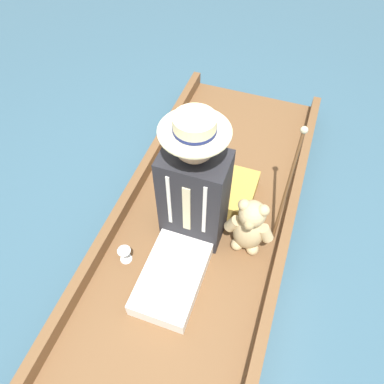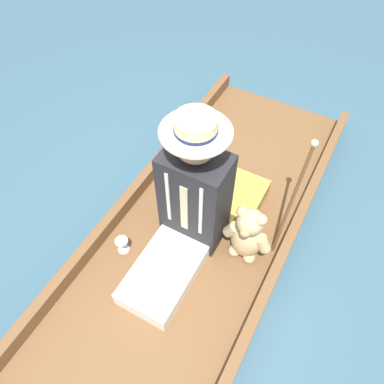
{
  "view_description": "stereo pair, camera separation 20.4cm",
  "coord_description": "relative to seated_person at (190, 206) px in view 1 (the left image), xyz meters",
  "views": [
    {
      "loc": [
        -0.38,
        1.2,
        2.15
      ],
      "look_at": [
        0.04,
        0.01,
        0.54
      ],
      "focal_mm": 35.0,
      "sensor_mm": 36.0,
      "label": 1
    },
    {
      "loc": [
        -0.57,
        1.12,
        2.15
      ],
      "look_at": [
        0.04,
        0.01,
        0.54
      ],
      "focal_mm": 35.0,
      "sensor_mm": 36.0,
      "label": 2
    }
  ],
  "objects": [
    {
      "name": "ground_plane",
      "position": [
        -0.04,
        -0.05,
        -0.46
      ],
      "size": [
        16.0,
        16.0,
        0.0
      ],
      "primitive_type": "plane",
      "color": "#385B70"
    },
    {
      "name": "teddy_bear",
      "position": [
        -0.34,
        -0.08,
        -0.16
      ],
      "size": [
        0.3,
        0.18,
        0.43
      ],
      "color": "tan",
      "rests_on": "punt_boat"
    },
    {
      "name": "seat_cushion",
      "position": [
        -0.04,
        -0.4,
        -0.29
      ],
      "size": [
        0.54,
        0.38,
        0.13
      ],
      "color": "#B7933D",
      "rests_on": "punt_boat"
    },
    {
      "name": "walking_cane",
      "position": [
        -0.49,
        -0.38,
        0.03
      ],
      "size": [
        0.04,
        0.36,
        0.66
      ],
      "color": "brown",
      "rests_on": "punt_boat"
    },
    {
      "name": "punt_boat",
      "position": [
        -0.04,
        -0.05,
        -0.4
      ],
      "size": [
        1.11,
        3.02,
        0.21
      ],
      "color": "brown",
      "rests_on": "ground_plane"
    },
    {
      "name": "seated_person",
      "position": [
        0.0,
        0.0,
        0.0
      ],
      "size": [
        0.37,
        0.82,
        0.94
      ],
      "rotation": [
        0.0,
        0.0,
        0.12
      ],
      "color": "white",
      "rests_on": "punt_boat"
    },
    {
      "name": "wine_glass",
      "position": [
        0.32,
        0.26,
        -0.28
      ],
      "size": [
        0.08,
        0.08,
        0.1
      ],
      "color": "silver",
      "rests_on": "punt_boat"
    }
  ]
}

